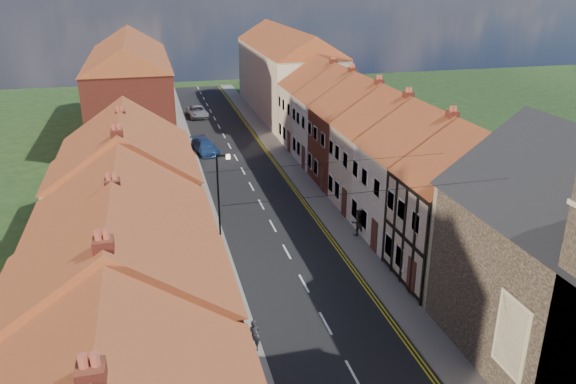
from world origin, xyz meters
The scene contains 20 objects.
road centered at (0.00, 30.00, 0.01)m, with size 7.00×90.00×0.02m, color black.
pavement_left centered at (-4.40, 30.00, 0.06)m, with size 1.80×90.00×0.12m, color gray.
pavement_right centered at (4.40, 30.00, 0.06)m, with size 1.80×90.00×0.12m, color gray.
cottage_r_tudor centered at (9.27, 12.70, 4.47)m, with size 8.30×5.20×9.00m.
cottage_r_white_near centered at (9.30, 18.10, 4.47)m, with size 8.30×6.00×9.00m.
cottage_r_cream_mid centered at (9.30, 23.50, 4.48)m, with size 8.30×5.20×9.00m.
cottage_r_pink centered at (9.30, 28.90, 4.47)m, with size 8.30×6.00×9.00m.
cottage_r_white_far centered at (9.30, 34.30, 4.48)m, with size 8.30×5.20×9.00m.
cottage_r_cream_far centered at (9.30, 39.70, 4.47)m, with size 8.30×6.00×9.00m.
cottage_l_cream centered at (-9.30, 5.55, 4.52)m, with size 8.30×6.30×9.10m.
cottage_l_white centered at (-9.30, 11.95, 4.37)m, with size 8.30×6.90×8.80m.
cottage_l_brick_mid centered at (-9.30, 18.05, 4.53)m, with size 8.30×5.70×9.10m.
cottage_l_pink centered at (-9.30, 23.85, 4.37)m, with size 8.30×6.30×8.80m.
block_right_far centered at (9.30, 55.00, 5.29)m, with size 8.30×24.20×10.50m.
block_left_far centered at (-9.30, 50.00, 5.29)m, with size 8.30×24.20×10.50m.
lamppost centered at (-3.81, 20.00, 3.54)m, with size 0.88×0.15×6.00m.
car_far centered at (-2.66, 40.25, 0.64)m, with size 1.80×4.44×1.29m, color navy.
car_distant centered at (-1.91, 55.32, 0.65)m, with size 2.17×4.70×1.31m, color #A2A5AA.
pedestrian_left centered at (-3.87, 8.65, 0.89)m, with size 0.56×0.37×1.55m, color #242328.
pedestrian_right centered at (5.09, 18.99, 1.02)m, with size 0.88×0.68×1.80m, color #2B2722.
Camera 1 is at (-7.65, -12.59, 16.36)m, focal length 35.00 mm.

